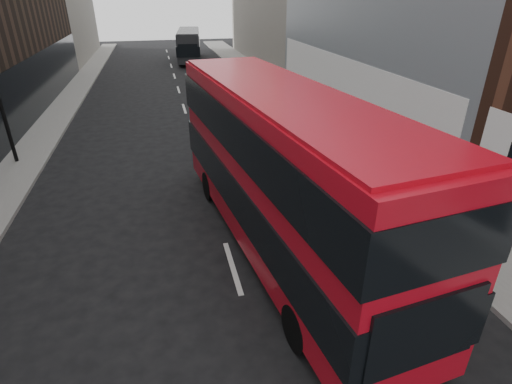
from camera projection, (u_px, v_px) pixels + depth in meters
sidewalk_right at (293, 105)px, 27.90m from camera, size 3.00×80.00×0.15m
sidewalk_left at (55, 120)px, 24.66m from camera, size 2.00×80.00×0.15m
red_bus at (281, 166)px, 11.42m from camera, size 4.30×12.34×4.89m
grey_bus at (189, 45)px, 45.00m from camera, size 3.51×10.43×3.32m
car_a at (234, 128)px, 21.43m from camera, size 1.70×3.73×1.24m
car_b at (248, 97)px, 27.02m from camera, size 2.06×4.80×1.54m
car_c at (231, 85)px, 30.97m from camera, size 2.37×4.77×1.33m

